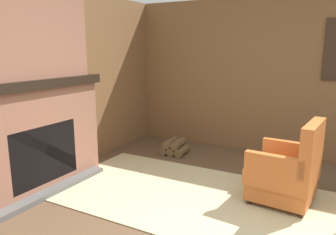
{
  "coord_description": "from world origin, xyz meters",
  "views": [
    {
      "loc": [
        0.59,
        -2.53,
        1.69
      ],
      "look_at": [
        -1.2,
        0.75,
        0.9
      ],
      "focal_mm": 35.0,
      "sensor_mm": 36.0,
      "label": 1
    }
  ],
  "objects_px": {
    "armchair": "(287,173)",
    "storage_case": "(74,69)",
    "decorative_plate_on_mantel": "(26,69)",
    "firewood_stack": "(174,147)"
  },
  "relations": [
    {
      "from": "armchair",
      "to": "storage_case",
      "type": "distance_m",
      "value": 2.98
    },
    {
      "from": "firewood_stack",
      "to": "armchair",
      "type": "bearing_deg",
      "value": -25.81
    },
    {
      "from": "firewood_stack",
      "to": "storage_case",
      "type": "bearing_deg",
      "value": -124.61
    },
    {
      "from": "storage_case",
      "to": "decorative_plate_on_mantel",
      "type": "height_order",
      "value": "decorative_plate_on_mantel"
    },
    {
      "from": "firewood_stack",
      "to": "decorative_plate_on_mantel",
      "type": "relative_size",
      "value": 1.88
    },
    {
      "from": "firewood_stack",
      "to": "decorative_plate_on_mantel",
      "type": "xyz_separation_m",
      "value": [
        -0.89,
        -1.99,
        1.35
      ]
    },
    {
      "from": "armchair",
      "to": "firewood_stack",
      "type": "relative_size",
      "value": 2.2
    },
    {
      "from": "firewood_stack",
      "to": "decorative_plate_on_mantel",
      "type": "height_order",
      "value": "decorative_plate_on_mantel"
    },
    {
      "from": "armchair",
      "to": "storage_case",
      "type": "relative_size",
      "value": 3.5
    },
    {
      "from": "armchair",
      "to": "decorative_plate_on_mantel",
      "type": "bearing_deg",
      "value": 26.47
    }
  ]
}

